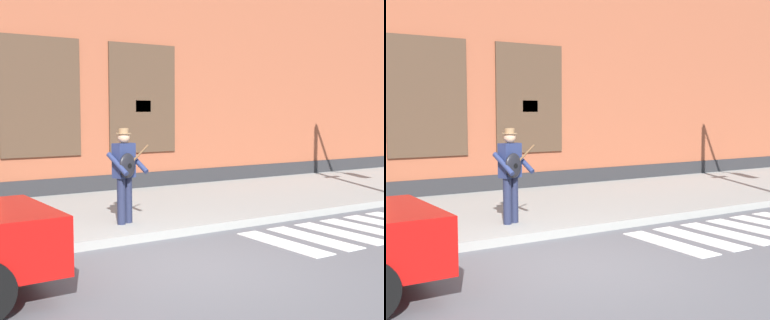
{
  "view_description": "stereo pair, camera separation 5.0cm",
  "coord_description": "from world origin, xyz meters",
  "views": [
    {
      "loc": [
        -3.89,
        -6.09,
        2.14
      ],
      "look_at": [
        1.29,
        1.9,
        1.29
      ],
      "focal_mm": 50.0,
      "sensor_mm": 36.0,
      "label": 1
    },
    {
      "loc": [
        -3.85,
        -6.11,
        2.14
      ],
      "look_at": [
        1.29,
        1.9,
        1.29
      ],
      "focal_mm": 50.0,
      "sensor_mm": 36.0,
      "label": 2
    }
  ],
  "objects": [
    {
      "name": "busker",
      "position": [
        0.25,
        2.48,
        1.12
      ],
      "size": [
        0.78,
        0.65,
        1.71
      ],
      "color": "#1E233D",
      "rests_on": "sidewalk"
    },
    {
      "name": "building_backdrop",
      "position": [
        -0.0,
        8.46,
        4.38
      ],
      "size": [
        28.0,
        4.06,
        8.77
      ],
      "color": "brown",
      "rests_on": "ground"
    },
    {
      "name": "sidewalk",
      "position": [
        0.0,
        4.03,
        0.07
      ],
      "size": [
        28.0,
        4.87,
        0.15
      ],
      "color": "gray",
      "rests_on": "ground"
    },
    {
      "name": "crosswalk",
      "position": [
        4.42,
        0.3,
        0.01
      ],
      "size": [
        5.2,
        1.9,
        0.01
      ],
      "color": "silver",
      "rests_on": "ground"
    },
    {
      "name": "ground_plane",
      "position": [
        0.0,
        0.0,
        0.0
      ],
      "size": [
        160.0,
        160.0,
        0.0
      ],
      "primitive_type": "plane",
      "color": "#56565B"
    }
  ]
}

